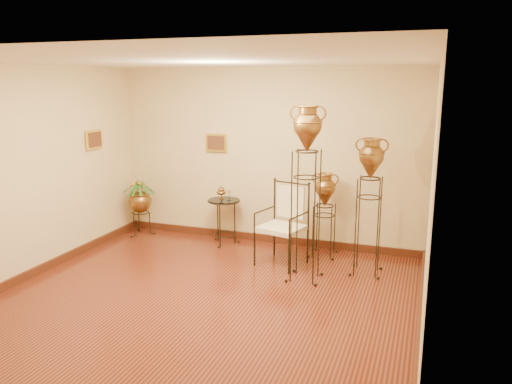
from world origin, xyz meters
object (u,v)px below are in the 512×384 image
(amphora_tall, at_px, (306,192))
(amphora_mid, at_px, (369,206))
(armchair, at_px, (281,225))
(side_table, at_px, (224,221))
(planter_urn, at_px, (140,199))

(amphora_tall, distance_m, amphora_mid, 0.93)
(amphora_tall, distance_m, armchair, 0.85)
(armchair, bearing_deg, side_table, 167.54)
(amphora_mid, distance_m, armchair, 1.25)
(amphora_tall, xyz_separation_m, planter_urn, (-3.14, 1.01, -0.56))
(side_table, bearing_deg, planter_urn, -179.97)
(planter_urn, xyz_separation_m, armchair, (2.69, -0.59, -0.04))
(amphora_mid, bearing_deg, side_table, 167.54)
(armchair, bearing_deg, planter_urn, -177.40)
(amphora_tall, xyz_separation_m, amphora_mid, (0.75, 0.49, -0.23))
(amphora_mid, relative_size, side_table, 2.03)
(planter_urn, distance_m, armchair, 2.76)
(amphora_mid, bearing_deg, amphora_tall, -146.50)
(amphora_mid, relative_size, planter_urn, 1.68)
(amphora_tall, height_order, amphora_mid, amphora_tall)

